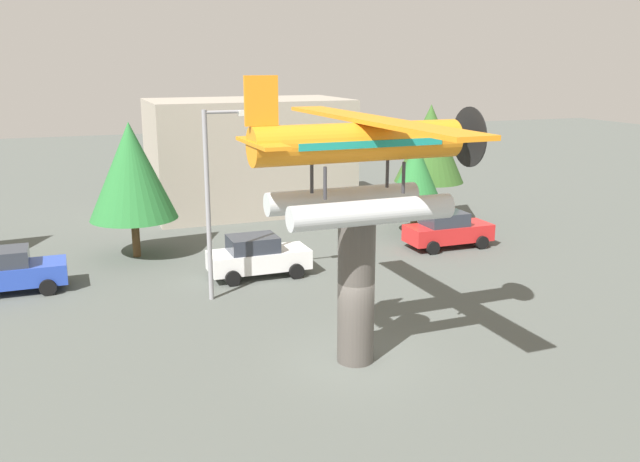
{
  "coord_description": "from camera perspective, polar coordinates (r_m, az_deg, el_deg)",
  "views": [
    {
      "loc": [
        -7.77,
        -17.41,
        8.82
      ],
      "look_at": [
        0.0,
        3.0,
        3.34
      ],
      "focal_mm": 38.17,
      "sensor_mm": 36.0,
      "label": 1
    }
  ],
  "objects": [
    {
      "name": "tree_far_east",
      "position": [
        37.86,
        9.21,
        7.24
      ],
      "size": [
        3.8,
        3.8,
        6.55
      ],
      "color": "brown",
      "rests_on": "ground"
    },
    {
      "name": "display_pedestal",
      "position": [
        20.17,
        3.04,
        -5.02
      ],
      "size": [
        1.1,
        1.1,
        4.46
      ],
      "primitive_type": "cylinder",
      "color": "#4C4742",
      "rests_on": "ground"
    },
    {
      "name": "storefront_building",
      "position": [
        41.14,
        -5.99,
        6.32
      ],
      "size": [
        11.52,
        6.64,
        6.64
      ],
      "primitive_type": "cube",
      "color": "#9E9384",
      "rests_on": "ground"
    },
    {
      "name": "car_far_red",
      "position": [
        33.51,
        10.63,
        0.12
      ],
      "size": [
        4.2,
        2.02,
        1.76
      ],
      "color": "red",
      "rests_on": "ground"
    },
    {
      "name": "streetlight_primary",
      "position": [
        25.32,
        -8.96,
        3.37
      ],
      "size": [
        1.84,
        0.28,
        7.14
      ],
      "color": "gray",
      "rests_on": "ground"
    },
    {
      "name": "car_near_blue",
      "position": [
        29.14,
        -24.71,
        -3.07
      ],
      "size": [
        4.2,
        2.02,
        1.76
      ],
      "color": "#2847B7",
      "rests_on": "ground"
    },
    {
      "name": "ground_plane",
      "position": [
        21.01,
        2.96,
        -10.77
      ],
      "size": [
        140.0,
        140.0,
        0.0
      ],
      "primitive_type": "plane",
      "color": "#515651"
    },
    {
      "name": "car_mid_white",
      "position": [
        28.6,
        -5.27,
        -2.1
      ],
      "size": [
        4.2,
        2.02,
        1.76
      ],
      "color": "white",
      "rests_on": "ground"
    },
    {
      "name": "tree_east",
      "position": [
        31.87,
        -15.54,
        4.86
      ],
      "size": [
        3.96,
        3.96,
        6.21
      ],
      "color": "brown",
      "rests_on": "ground"
    },
    {
      "name": "floatplane_monument",
      "position": [
        19.31,
        3.55,
        6.04
      ],
      "size": [
        6.93,
        10.41,
        4.0
      ],
      "rotation": [
        0.0,
        0.0,
        0.01
      ],
      "color": "silver",
      "rests_on": "display_pedestal"
    },
    {
      "name": "tree_center_back",
      "position": [
        35.32,
        8.01,
        4.79
      ],
      "size": [
        2.88,
        2.88,
        4.82
      ],
      "color": "brown",
      "rests_on": "ground"
    }
  ]
}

